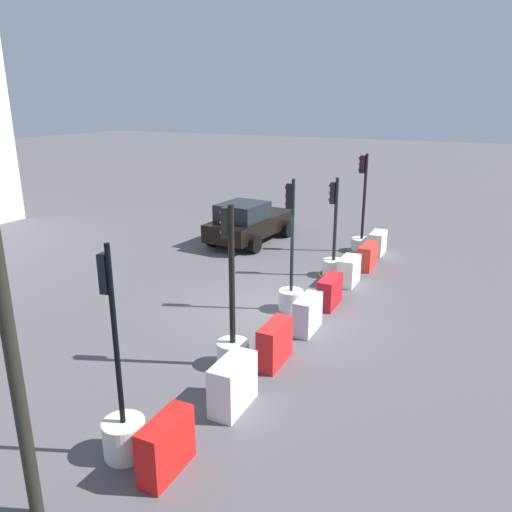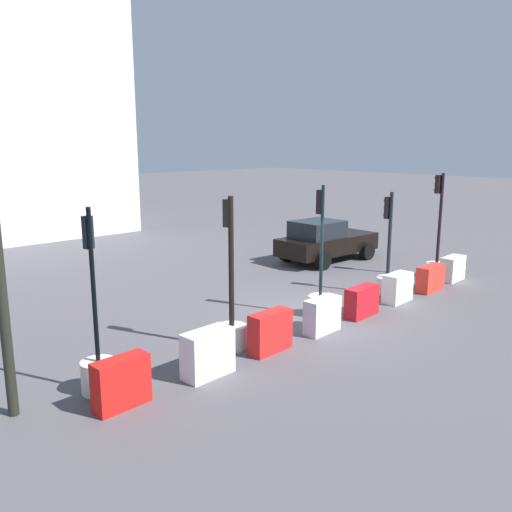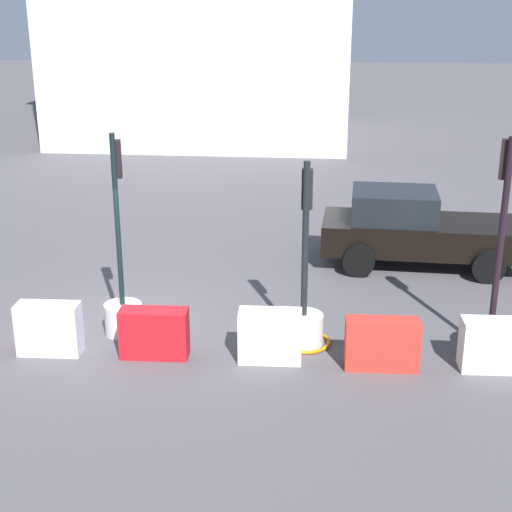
{
  "view_description": "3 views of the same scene",
  "coord_description": "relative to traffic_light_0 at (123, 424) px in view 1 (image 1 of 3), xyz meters",
  "views": [
    {
      "loc": [
        -10.87,
        -4.82,
        5.17
      ],
      "look_at": [
        -0.64,
        0.52,
        1.58
      ],
      "focal_mm": 35.13,
      "sensor_mm": 36.0,
      "label": 1
    },
    {
      "loc": [
        -10.24,
        -8.45,
        4.41
      ],
      "look_at": [
        -1.73,
        0.38,
        1.79
      ],
      "focal_mm": 37.21,
      "sensor_mm": 36.0,
      "label": 2
    },
    {
      "loc": [
        3.48,
        -11.17,
        5.3
      ],
      "look_at": [
        2.34,
        0.25,
        1.34
      ],
      "focal_mm": 51.81,
      "sensor_mm": 36.0,
      "label": 3
    }
  ],
  "objects": [
    {
      "name": "traffic_light_2",
      "position": [
        6.25,
        0.01,
        0.03
      ],
      "size": [
        0.63,
        0.63,
        3.39
      ],
      "color": "silver",
      "rests_on": "ground_plane"
    },
    {
      "name": "construction_barrier_5",
      "position": [
        8.78,
        -0.73,
        -0.13
      ],
      "size": [
        0.99,
        0.49,
        0.81
      ],
      "color": "white",
      "rests_on": "ground_plane"
    },
    {
      "name": "traffic_light_0",
      "position": [
        0.0,
        0.0,
        0.0
      ],
      "size": [
        0.64,
        0.64,
        3.36
      ],
      "color": "silver",
      "rests_on": "ground_plane"
    },
    {
      "name": "traffic_light_4",
      "position": [
        12.24,
        -0.1,
        0.01
      ],
      "size": [
        0.9,
        0.9,
        3.45
      ],
      "color": "silver",
      "rests_on": "ground_plane"
    },
    {
      "name": "traffic_light_3",
      "position": [
        9.28,
        -0.08,
        -0.04
      ],
      "size": [
        0.9,
        0.9,
        3.03
      ],
      "color": "silver",
      "rests_on": "ground_plane"
    },
    {
      "name": "construction_barrier_1",
      "position": [
        1.83,
        -0.84,
        -0.08
      ],
      "size": [
        1.04,
        0.5,
        0.91
      ],
      "color": "white",
      "rests_on": "ground_plane"
    },
    {
      "name": "construction_barrier_7",
      "position": [
        12.17,
        -0.7,
        -0.14
      ],
      "size": [
        1.0,
        0.48,
        0.79
      ],
      "color": "white",
      "rests_on": "ground_plane"
    },
    {
      "name": "construction_barrier_0",
      "position": [
        -0.0,
        -0.79,
        -0.1
      ],
      "size": [
        0.99,
        0.4,
        0.88
      ],
      "color": "red",
      "rests_on": "ground_plane"
    },
    {
      "name": "construction_barrier_3",
      "position": [
        5.29,
        -0.84,
        -0.12
      ],
      "size": [
        1.0,
        0.43,
        0.84
      ],
      "color": "silver",
      "rests_on": "ground_plane"
    },
    {
      "name": "car_black_sedan",
      "position": [
        11.44,
        4.03,
        0.24
      ],
      "size": [
        4.19,
        2.22,
        1.59
      ],
      "color": "black",
      "rests_on": "ground_plane"
    },
    {
      "name": "ground_plane",
      "position": [
        6.11,
        0.09,
        -0.54
      ],
      "size": [
        120.0,
        120.0,
        0.0
      ],
      "primitive_type": "plane",
      "color": "#504D51"
    },
    {
      "name": "construction_barrier_6",
      "position": [
        10.49,
        -0.82,
        -0.14
      ],
      "size": [
        1.13,
        0.45,
        0.78
      ],
      "color": "red",
      "rests_on": "ground_plane"
    },
    {
      "name": "traffic_light_1",
      "position": [
        3.1,
        -0.09,
        0.1
      ],
      "size": [
        0.65,
        0.65,
        3.34
      ],
      "color": "silver",
      "rests_on": "ground_plane"
    },
    {
      "name": "construction_barrier_2",
      "position": [
        3.57,
        -0.82,
        -0.09
      ],
      "size": [
        1.06,
        0.41,
        0.89
      ],
      "color": "red",
      "rests_on": "ground_plane"
    },
    {
      "name": "construction_barrier_4",
      "position": [
        6.97,
        -0.79,
        -0.14
      ],
      "size": [
        1.08,
        0.43,
        0.79
      ],
      "color": "red",
      "rests_on": "ground_plane"
    }
  ]
}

